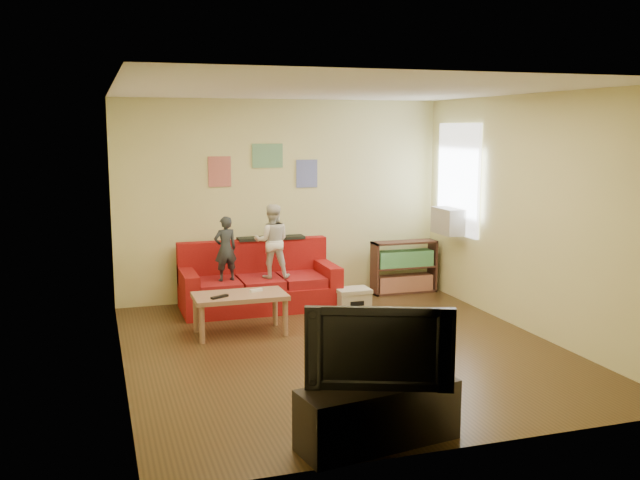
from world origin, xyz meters
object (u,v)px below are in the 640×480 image
object	(u,v)px
child_a	(225,249)
child_b	(272,241)
bookshelf	(404,270)
file_box	(353,300)
tv_stand	(378,415)
television	(379,345)
sofa	(258,285)
coffee_table	(240,300)

from	to	relation	value
child_a	child_b	distance (m)	0.60
bookshelf	file_box	world-z (taller)	bookshelf
tv_stand	television	world-z (taller)	television
tv_stand	child_a	bearing A→B (deg)	86.04
sofa	tv_stand	world-z (taller)	sofa
child_b	tv_stand	distance (m)	4.15
file_box	television	size ratio (longest dim) A/B	0.40
child_a	bookshelf	distance (m)	2.68
sofa	television	xyz separation A→B (m)	(-0.07, -4.26, 0.47)
bookshelf	tv_stand	bearing A→B (deg)	-116.55
tv_stand	television	size ratio (longest dim) A/B	1.14
file_box	tv_stand	distance (m)	3.88
bookshelf	television	distance (m)	5.00
child_a	tv_stand	size ratio (longest dim) A/B	0.67
coffee_table	television	xyz separation A→B (m)	(0.40, -3.12, 0.36)
child_a	file_box	world-z (taller)	child_a
file_box	television	world-z (taller)	television
tv_stand	sofa	bearing A→B (deg)	79.76
child_b	coffee_table	distance (m)	1.25
child_b	file_box	bearing A→B (deg)	169.97
child_a	coffee_table	world-z (taller)	child_a
file_box	television	bearing A→B (deg)	-107.64
file_box	sofa	bearing A→B (deg)	153.31
bookshelf	television	bearing A→B (deg)	-116.55
child_b	sofa	bearing A→B (deg)	-36.70
child_a	coffee_table	bearing A→B (deg)	77.57
television	bookshelf	bearing A→B (deg)	84.67
sofa	file_box	xyz separation A→B (m)	(1.11, -0.56, -0.15)
child_b	coffee_table	size ratio (longest dim) A/B	0.91
sofa	child_b	world-z (taller)	child_b
sofa	child_a	distance (m)	0.72
coffee_table	tv_stand	xyz separation A→B (m)	(0.40, -3.12, -0.17)
child_b	bookshelf	distance (m)	2.12
child_b	coffee_table	world-z (taller)	child_b
child_b	bookshelf	world-z (taller)	child_b
coffee_table	tv_stand	size ratio (longest dim) A/B	0.86
sofa	television	distance (m)	4.28
sofa	child_b	distance (m)	0.64
coffee_table	bookshelf	xyz separation A→B (m)	(2.63, 1.33, -0.07)
child_b	file_box	distance (m)	1.27
bookshelf	file_box	bearing A→B (deg)	-144.28
tv_stand	television	distance (m)	0.54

